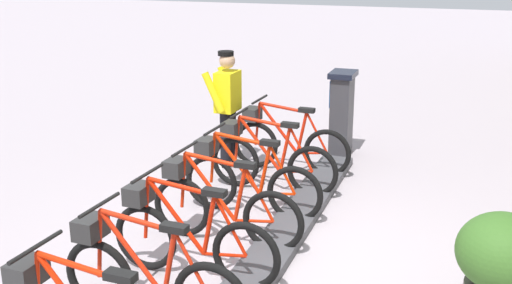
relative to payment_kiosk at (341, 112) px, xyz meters
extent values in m
plane|color=#AC9FA7|center=(-0.05, 3.60, -0.67)|extent=(60.00, 60.00, 0.00)
cube|color=#47474C|center=(-0.05, 3.60, -0.62)|extent=(0.44, 6.41, 0.10)
cube|color=#38383D|center=(0.00, 0.00, -0.07)|extent=(0.28, 0.44, 1.20)
cube|color=#194C8C|center=(0.15, 0.00, 0.28)|extent=(0.03, 0.30, 0.40)
cube|color=black|center=(0.00, 0.00, 0.57)|extent=(0.36, 0.52, 0.08)
torus|color=black|center=(-0.03, 1.01, -0.33)|extent=(0.67, 0.10, 0.67)
torus|color=black|center=(1.02, 0.97, -0.33)|extent=(0.67, 0.10, 0.67)
cylinder|color=red|center=(0.68, 0.99, -0.05)|extent=(0.60, 0.07, 0.70)
cylinder|color=red|center=(0.34, 1.00, -0.09)|extent=(0.16, 0.05, 0.61)
cylinder|color=red|center=(0.62, 0.99, 0.25)|extent=(0.69, 0.07, 0.11)
cylinder|color=red|center=(0.18, 1.01, -0.36)|extent=(0.43, 0.05, 0.09)
cylinder|color=red|center=(0.12, 1.01, -0.06)|extent=(0.33, 0.05, 0.56)
cylinder|color=red|center=(0.99, 0.97, -0.02)|extent=(0.10, 0.04, 0.62)
cube|color=black|center=(0.28, 1.00, 0.24)|extent=(0.22, 0.11, 0.06)
cylinder|color=black|center=(0.96, 0.97, 0.33)|extent=(0.05, 0.54, 0.03)
cube|color=#2D2D2D|center=(1.07, 0.97, 0.11)|extent=(0.21, 0.29, 0.18)
torus|color=black|center=(-0.03, 1.82, -0.33)|extent=(0.67, 0.10, 0.67)
torus|color=black|center=(1.02, 1.77, -0.33)|extent=(0.67, 0.10, 0.67)
cylinder|color=red|center=(0.68, 1.79, -0.05)|extent=(0.60, 0.07, 0.70)
cylinder|color=red|center=(0.34, 1.80, -0.09)|extent=(0.16, 0.05, 0.61)
cylinder|color=red|center=(0.62, 1.79, 0.25)|extent=(0.69, 0.07, 0.11)
cylinder|color=red|center=(0.18, 1.81, -0.36)|extent=(0.43, 0.05, 0.09)
cylinder|color=red|center=(0.12, 1.81, -0.06)|extent=(0.33, 0.05, 0.56)
cylinder|color=red|center=(0.99, 1.77, -0.02)|extent=(0.10, 0.04, 0.62)
cube|color=black|center=(0.28, 1.80, 0.24)|extent=(0.22, 0.11, 0.06)
cylinder|color=black|center=(0.96, 1.77, 0.33)|extent=(0.05, 0.54, 0.03)
cube|color=#2D2D2D|center=(1.07, 1.77, 0.11)|extent=(0.21, 0.29, 0.18)
torus|color=black|center=(-0.03, 2.62, -0.33)|extent=(0.67, 0.10, 0.67)
torus|color=black|center=(1.02, 2.57, -0.33)|extent=(0.67, 0.10, 0.67)
cylinder|color=red|center=(0.68, 2.59, -0.05)|extent=(0.60, 0.07, 0.70)
cylinder|color=red|center=(0.34, 2.60, -0.09)|extent=(0.16, 0.05, 0.61)
cylinder|color=red|center=(0.62, 2.59, 0.25)|extent=(0.69, 0.07, 0.11)
cylinder|color=red|center=(0.18, 2.61, -0.36)|extent=(0.43, 0.05, 0.09)
cylinder|color=red|center=(0.12, 2.61, -0.06)|extent=(0.33, 0.05, 0.56)
cylinder|color=red|center=(0.99, 2.58, -0.02)|extent=(0.10, 0.04, 0.62)
cube|color=black|center=(0.28, 2.60, 0.24)|extent=(0.22, 0.11, 0.06)
cylinder|color=black|center=(0.96, 2.58, 0.33)|extent=(0.05, 0.54, 0.03)
cube|color=#2D2D2D|center=(1.07, 2.57, 0.11)|extent=(0.21, 0.29, 0.18)
torus|color=black|center=(-0.03, 3.42, -0.33)|extent=(0.67, 0.10, 0.67)
torus|color=black|center=(1.02, 3.38, -0.33)|extent=(0.67, 0.10, 0.67)
cylinder|color=red|center=(0.68, 3.39, -0.05)|extent=(0.60, 0.07, 0.70)
cylinder|color=red|center=(0.34, 3.40, -0.09)|extent=(0.16, 0.05, 0.61)
cylinder|color=red|center=(0.62, 3.39, 0.25)|extent=(0.69, 0.07, 0.11)
cylinder|color=red|center=(0.18, 3.41, -0.36)|extent=(0.43, 0.05, 0.09)
cylinder|color=red|center=(0.12, 3.41, -0.06)|extent=(0.33, 0.05, 0.56)
cylinder|color=red|center=(0.99, 3.38, -0.02)|extent=(0.10, 0.04, 0.62)
cube|color=black|center=(0.28, 3.41, 0.24)|extent=(0.22, 0.11, 0.06)
cylinder|color=black|center=(0.96, 3.38, 0.33)|extent=(0.05, 0.54, 0.03)
cube|color=#2D2D2D|center=(1.07, 3.37, 0.11)|extent=(0.21, 0.29, 0.18)
torus|color=black|center=(-0.03, 4.22, -0.33)|extent=(0.67, 0.10, 0.67)
torus|color=black|center=(1.02, 4.18, -0.33)|extent=(0.67, 0.10, 0.67)
cylinder|color=red|center=(0.68, 4.19, -0.05)|extent=(0.60, 0.07, 0.70)
cylinder|color=red|center=(0.34, 4.21, -0.09)|extent=(0.16, 0.05, 0.61)
cylinder|color=red|center=(0.62, 4.19, 0.25)|extent=(0.69, 0.07, 0.11)
cylinder|color=red|center=(0.18, 4.21, -0.36)|extent=(0.43, 0.05, 0.09)
cylinder|color=red|center=(0.12, 4.21, -0.06)|extent=(0.33, 0.05, 0.56)
cylinder|color=red|center=(0.99, 4.18, -0.02)|extent=(0.10, 0.04, 0.62)
cube|color=black|center=(0.28, 4.21, 0.24)|extent=(0.22, 0.11, 0.06)
cylinder|color=black|center=(0.96, 4.18, 0.33)|extent=(0.05, 0.54, 0.03)
cube|color=#2D2D2D|center=(1.07, 4.17, 0.11)|extent=(0.21, 0.29, 0.18)
torus|color=black|center=(1.02, 4.98, -0.33)|extent=(0.67, 0.10, 0.67)
cylinder|color=red|center=(0.68, 4.99, -0.05)|extent=(0.60, 0.07, 0.70)
cylinder|color=red|center=(0.34, 5.01, -0.09)|extent=(0.16, 0.05, 0.61)
cylinder|color=red|center=(0.62, 5.00, 0.25)|extent=(0.69, 0.07, 0.11)
cylinder|color=red|center=(0.12, 5.02, -0.06)|extent=(0.33, 0.05, 0.56)
cylinder|color=red|center=(0.99, 4.98, -0.02)|extent=(0.10, 0.04, 0.62)
cube|color=black|center=(0.28, 5.01, 0.24)|extent=(0.22, 0.11, 0.06)
cylinder|color=black|center=(0.96, 4.98, 0.33)|extent=(0.05, 0.54, 0.03)
cube|color=#2D2D2D|center=(1.07, 4.98, 0.11)|extent=(0.21, 0.29, 0.18)
cylinder|color=red|center=(0.62, 5.80, 0.25)|extent=(0.69, 0.07, 0.11)
cube|color=black|center=(0.28, 5.81, 0.24)|extent=(0.22, 0.11, 0.06)
cylinder|color=black|center=(0.96, 5.78, 0.33)|extent=(0.05, 0.54, 0.03)
cube|color=#2D2D2D|center=(1.07, 5.78, 0.11)|extent=(0.21, 0.29, 0.18)
cube|color=white|center=(1.47, 1.16, -0.62)|extent=(0.26, 0.12, 0.10)
cube|color=white|center=(1.34, 0.95, -0.62)|extent=(0.26, 0.12, 0.10)
cylinder|color=black|center=(1.41, 1.15, -0.24)|extent=(0.15, 0.15, 0.82)
cylinder|color=black|center=(1.40, 0.95, -0.24)|extent=(0.15, 0.15, 0.82)
cube|color=yellow|center=(1.41, 1.05, 0.43)|extent=(0.27, 0.41, 0.56)
cylinder|color=yellow|center=(1.52, 1.31, 0.46)|extent=(0.34, 0.11, 0.57)
cylinder|color=yellow|center=(1.50, 0.79, 0.46)|extent=(0.34, 0.11, 0.57)
sphere|color=tan|center=(1.41, 1.05, 0.86)|extent=(0.22, 0.22, 0.22)
cylinder|color=black|center=(1.43, 1.05, 0.96)|extent=(0.22, 0.22, 0.06)
ellipsoid|color=#396724|center=(-2.18, 4.04, -0.02)|extent=(0.76, 0.76, 0.64)
camera|label=1|loc=(-1.81, 9.05, 2.32)|focal=44.20mm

